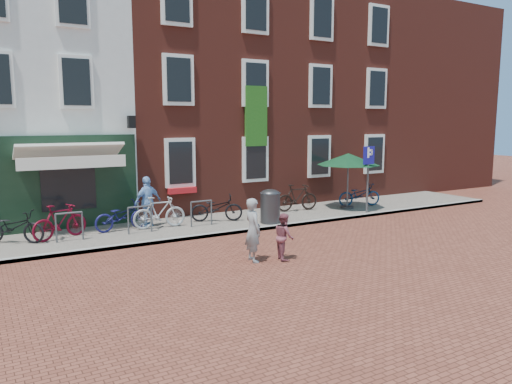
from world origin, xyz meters
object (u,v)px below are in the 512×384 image
parasol (348,157)px  bicycle_5 (297,198)px  bicycle_4 (217,208)px  bicycle_6 (359,195)px  cafe_person (148,202)px  bicycle_0 (13,227)px  bicycle_3 (159,212)px  parking_sign (368,167)px  bicycle_2 (122,216)px  litter_bin (270,204)px  woman (253,230)px  boy (284,236)px  bicycle_1 (60,222)px

parasol → bicycle_5: bearing=164.5°
bicycle_4 → bicycle_6: size_ratio=1.00×
cafe_person → bicycle_4: (2.24, -0.35, -0.35)m
bicycle_0 → bicycle_6: same height
bicycle_3 → bicycle_6: bearing=-87.5°
parking_sign → bicycle_2: bearing=169.6°
bicycle_6 → bicycle_3: bearing=105.9°
litter_bin → bicycle_4: 1.81m
woman → bicycle_4: bearing=-10.5°
bicycle_3 → bicycle_4: bicycle_3 is taller
bicycle_2 → bicycle_3: size_ratio=1.03×
parasol → bicycle_5: 2.51m
parking_sign → cafe_person: size_ratio=1.51×
parasol → litter_bin: bearing=-168.7°
bicycle_0 → parasol: bearing=-60.9°
bicycle_0 → bicycle_4: bearing=-59.8°
parasol → bicycle_6: (0.77, 0.18, -1.53)m
woman → bicycle_2: woman is taller
cafe_person → bicycle_6: bearing=158.7°
bicycle_3 → litter_bin: bearing=-104.2°
bicycle_5 → bicycle_6: size_ratio=0.97×
boy → bicycle_2: size_ratio=0.68×
bicycle_1 → bicycle_3: size_ratio=1.00×
bicycle_2 → cafe_person: bearing=-90.3°
cafe_person → bicycle_3: bearing=102.0°
cafe_person → bicycle_2: 0.95m
bicycle_4 → bicycle_5: bicycle_5 is taller
litter_bin → parasol: 4.26m
bicycle_6 → bicycle_2: bearing=104.3°
parasol → bicycle_2: bearing=176.3°
litter_bin → bicycle_4: size_ratio=0.69×
parking_sign → boy: size_ratio=2.07×
bicycle_5 → woman: bearing=143.0°
woman → bicycle_6: 8.43m
cafe_person → bicycle_3: size_ratio=0.97×
bicycle_5 → bicycle_2: bearing=97.4°
parasol → bicycle_5: size_ratio=1.42×
parking_sign → bicycle_6: size_ratio=1.41×
boy → bicycle_3: (-1.65, 4.59, 0.01)m
bicycle_5 → bicycle_6: bicycle_5 is taller
bicycle_4 → bicycle_3: bearing=114.4°
bicycle_0 → bicycle_6: 12.26m
parasol → bicycle_0: size_ratio=1.38×
bicycle_1 → bicycle_2: bicycle_1 is taller
parasol → boy: 7.33m
parking_sign → parasol: 1.07m
bicycle_6 → parasol: bearing=119.8°
parasol → cafe_person: 7.74m
bicycle_2 → bicycle_4: (3.11, -0.22, 0.00)m
woman → bicycle_1: 5.83m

